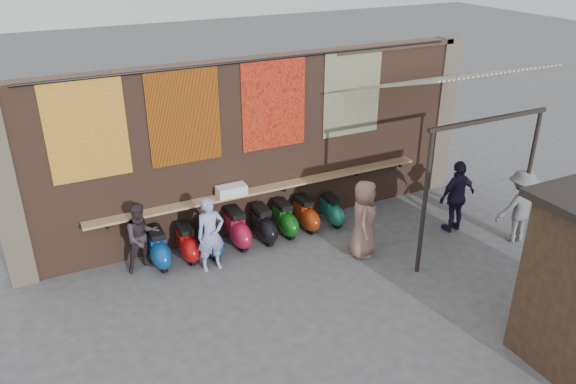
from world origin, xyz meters
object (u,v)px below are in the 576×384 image
object	(u,v)px
scooter_stool_2	(210,238)
shopper_tan	(364,219)
scooter_stool_7	(331,210)
diner_left	(211,234)
shopper_navy	(457,196)
shopper_grey	(519,206)
scooter_stool_4	(263,224)
scooter_stool_3	(237,229)
scooter_stool_6	(306,214)
scooter_stool_5	(284,219)
scooter_stool_1	(187,243)
diner_right	(142,237)
shelf_box	(232,191)
scooter_stool_0	(158,249)

from	to	relation	value
scooter_stool_2	shopper_tan	size ratio (longest dim) A/B	0.48
scooter_stool_7	diner_left	distance (m)	3.29
shopper_navy	scooter_stool_2	bearing A→B (deg)	-18.68
scooter_stool_7	shopper_grey	size ratio (longest dim) A/B	0.44
scooter_stool_4	shopper_navy	distance (m)	4.50
scooter_stool_2	diner_left	distance (m)	0.72
diner_left	shopper_navy	size ratio (longest dim) A/B	0.93
diner_left	scooter_stool_3	bearing A→B (deg)	36.56
scooter_stool_4	scooter_stool_6	distance (m)	1.11
diner_left	scooter_stool_5	bearing A→B (deg)	16.12
shopper_navy	shopper_tan	bearing A→B (deg)	-3.83
scooter_stool_7	scooter_stool_6	bearing A→B (deg)	175.80
scooter_stool_5	scooter_stool_6	world-z (taller)	scooter_stool_5
scooter_stool_7	scooter_stool_1	bearing A→B (deg)	179.94
scooter_stool_3	shopper_grey	world-z (taller)	shopper_grey
diner_right	shopper_navy	xyz separation A→B (m)	(6.89, -1.55, 0.11)
shelf_box	scooter_stool_3	size ratio (longest dim) A/B	0.73
shopper_tan	diner_right	bearing A→B (deg)	105.60
scooter_stool_6	shopper_navy	xyz separation A→B (m)	(3.10, -1.58, 0.48)
shopper_tan	scooter_stool_4	bearing A→B (deg)	82.77
scooter_stool_2	scooter_stool_5	distance (m)	1.81
scooter_stool_3	diner_right	world-z (taller)	diner_right
diner_right	shopper_grey	world-z (taller)	shopper_grey
scooter_stool_3	diner_left	bearing A→B (deg)	-142.00
scooter_stool_4	shopper_grey	world-z (taller)	shopper_grey
scooter_stool_6	diner_right	xyz separation A→B (m)	(-3.79, -0.03, 0.37)
scooter_stool_3	scooter_stool_7	distance (m)	2.40
shelf_box	diner_left	distance (m)	1.30
scooter_stool_3	scooter_stool_4	xyz separation A→B (m)	(0.61, -0.05, -0.02)
scooter_stool_5	scooter_stool_1	bearing A→B (deg)	-178.94
scooter_stool_6	shelf_box	bearing A→B (deg)	170.96
scooter_stool_7	diner_right	distance (m)	4.49
shelf_box	shopper_grey	size ratio (longest dim) A/B	0.38
shelf_box	shopper_navy	world-z (taller)	shopper_navy
scooter_stool_7	diner_left	size ratio (longest dim) A/B	0.46
scooter_stool_2	shelf_box	bearing A→B (deg)	26.78
shopper_navy	scooter_stool_3	bearing A→B (deg)	-21.39
scooter_stool_3	shopper_navy	bearing A→B (deg)	-18.22
scooter_stool_1	scooter_stool_4	world-z (taller)	scooter_stool_4
scooter_stool_2	scooter_stool_4	bearing A→B (deg)	1.02
scooter_stool_1	diner_right	distance (m)	0.99
scooter_stool_6	shopper_grey	distance (m)	4.79
shelf_box	scooter_stool_0	size ratio (longest dim) A/B	0.77
diner_left	diner_right	distance (m)	1.40
scooter_stool_1	diner_left	world-z (taller)	diner_left
scooter_stool_3	shopper_navy	size ratio (longest dim) A/B	0.51
scooter_stool_2	shopper_navy	xyz separation A→B (m)	(5.47, -1.52, 0.47)
scooter_stool_2	scooter_stool_3	world-z (taller)	scooter_stool_3
scooter_stool_3	scooter_stool_5	bearing A→B (deg)	-0.47
scooter_stool_0	scooter_stool_2	world-z (taller)	scooter_stool_0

